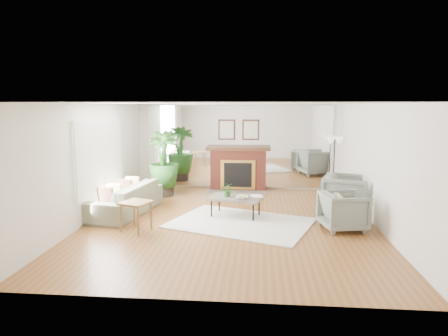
# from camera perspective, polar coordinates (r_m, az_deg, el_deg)

# --- Properties ---
(ground) EXTENTS (7.00, 7.00, 0.00)m
(ground) POSITION_cam_1_polar(r_m,az_deg,el_deg) (8.59, 0.87, -7.69)
(ground) COLOR brown
(ground) RESTS_ON ground
(wall_left) EXTENTS (0.02, 7.00, 2.50)m
(wall_left) POSITION_cam_1_polar(r_m,az_deg,el_deg) (9.04, -18.38, 0.80)
(wall_left) COLOR white
(wall_left) RESTS_ON ground
(wall_right) EXTENTS (0.02, 7.00, 2.50)m
(wall_right) POSITION_cam_1_polar(r_m,az_deg,el_deg) (8.63, 21.10, 0.30)
(wall_right) COLOR white
(wall_right) RESTS_ON ground
(wall_back) EXTENTS (6.00, 0.02, 2.50)m
(wall_back) POSITION_cam_1_polar(r_m,az_deg,el_deg) (11.77, 2.12, 3.07)
(wall_back) COLOR white
(wall_back) RESTS_ON ground
(mirror_panel) EXTENTS (5.40, 0.04, 2.40)m
(mirror_panel) POSITION_cam_1_polar(r_m,az_deg,el_deg) (11.75, 2.12, 3.06)
(mirror_panel) COLOR silver
(mirror_panel) RESTS_ON wall_back
(window_panel) EXTENTS (0.04, 2.40, 1.50)m
(window_panel) POSITION_cam_1_polar(r_m,az_deg,el_deg) (9.38, -17.28, 1.76)
(window_panel) COLOR #B2E09E
(window_panel) RESTS_ON wall_left
(fireplace) EXTENTS (1.85, 0.83, 2.05)m
(fireplace) POSITION_cam_1_polar(r_m,az_deg,el_deg) (11.62, 2.05, 0.05)
(fireplace) COLOR maroon
(fireplace) RESTS_ON ground
(area_rug) EXTENTS (3.30, 2.83, 0.03)m
(area_rug) POSITION_cam_1_polar(r_m,az_deg,el_deg) (8.46, 2.38, -7.85)
(area_rug) COLOR silver
(area_rug) RESTS_ON ground
(coffee_table) EXTENTS (1.28, 0.94, 0.46)m
(coffee_table) POSITION_cam_1_polar(r_m,az_deg,el_deg) (8.84, 1.66, -4.39)
(coffee_table) COLOR #6B5D54
(coffee_table) RESTS_ON ground
(sofa) EXTENTS (1.22, 2.43, 0.68)m
(sofa) POSITION_cam_1_polar(r_m,az_deg,el_deg) (9.46, -13.90, -4.26)
(sofa) COLOR gray
(sofa) RESTS_ON ground
(armchair_back) EXTENTS (1.24, 1.23, 0.90)m
(armchair_back) POSITION_cam_1_polar(r_m,az_deg,el_deg) (9.48, 17.07, -3.67)
(armchair_back) COLOR gray
(armchair_back) RESTS_ON ground
(armchair_front) EXTENTS (0.98, 0.96, 0.76)m
(armchair_front) POSITION_cam_1_polar(r_m,az_deg,el_deg) (8.32, 16.70, -5.90)
(armchair_front) COLOR gray
(armchair_front) RESTS_ON ground
(side_table) EXTENTS (0.67, 0.67, 0.59)m
(side_table) POSITION_cam_1_polar(r_m,az_deg,el_deg) (8.05, -12.49, -5.38)
(side_table) COLOR #9C683E
(side_table) RESTS_ON ground
(potted_ficus) EXTENTS (0.88, 0.88, 1.79)m
(potted_ficus) POSITION_cam_1_polar(r_m,az_deg,el_deg) (10.92, -8.60, 0.95)
(potted_ficus) COLOR black
(potted_ficus) RESTS_ON ground
(floor_lamp) EXTENTS (0.52, 0.29, 1.59)m
(floor_lamp) POSITION_cam_1_polar(r_m,az_deg,el_deg) (11.55, 15.54, 3.16)
(floor_lamp) COLOR black
(floor_lamp) RESTS_ON ground
(tabletop_plant) EXTENTS (0.32, 0.29, 0.31)m
(tabletop_plant) POSITION_cam_1_polar(r_m,az_deg,el_deg) (8.84, 0.54, -3.09)
(tabletop_plant) COLOR #336A27
(tabletop_plant) RESTS_ON coffee_table
(fruit_bowl) EXTENTS (0.31, 0.31, 0.07)m
(fruit_bowl) POSITION_cam_1_polar(r_m,az_deg,el_deg) (8.64, 2.55, -4.23)
(fruit_bowl) COLOR #9C683E
(fruit_bowl) RESTS_ON coffee_table
(book) EXTENTS (0.30, 0.37, 0.02)m
(book) POSITION_cam_1_polar(r_m,az_deg,el_deg) (8.83, 3.99, -4.09)
(book) COLOR #9C683E
(book) RESTS_ON coffee_table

